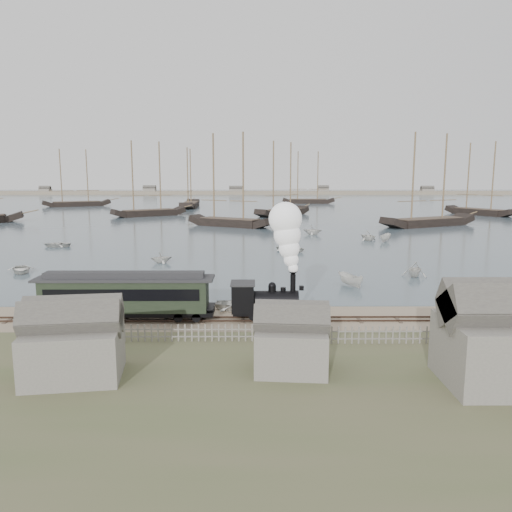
{
  "coord_description": "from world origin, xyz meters",
  "views": [
    {
      "loc": [
        -0.15,
        -39.12,
        11.07
      ],
      "look_at": [
        0.07,
        7.26,
        3.5
      ],
      "focal_mm": 35.0,
      "sensor_mm": 36.0,
      "label": 1
    }
  ],
  "objects": [
    {
      "name": "schooner_4",
      "position": [
        37.84,
        68.75,
        10.06
      ],
      "size": [
        23.63,
        15.65,
        20.0
      ],
      "primitive_type": null,
      "rotation": [
        0.0,
        0.0,
        0.47
      ],
      "color": "black",
      "rests_on": "harbor_water"
    },
    {
      "name": "rowboat_5",
      "position": [
        21.8,
        43.22,
        0.72
      ],
      "size": [
        3.56,
        2.95,
        1.32
      ],
      "primitive_type": "imported",
      "rotation": [
        0.0,
        0.0,
        2.56
      ],
      "color": "silver",
      "rests_on": "harbor_water"
    },
    {
      "name": "schooner_2",
      "position": [
        -5.25,
        68.18,
        10.06
      ],
      "size": [
        19.16,
        13.73,
        20.0
      ],
      "primitive_type": null,
      "rotation": [
        0.0,
        0.0,
        -0.53
      ],
      "color": "black",
      "rests_on": "harbor_water"
    },
    {
      "name": "schooner_5",
      "position": [
        62.31,
        98.59,
        10.06
      ],
      "size": [
        13.99,
        19.64,
        20.0
      ],
      "primitive_type": null,
      "rotation": [
        0.0,
        0.0,
        -1.05
      ],
      "color": "black",
      "rests_on": "harbor_water"
    },
    {
      "name": "rowboat_3",
      "position": [
        5.29,
        32.42,
        0.51
      ],
      "size": [
        5.01,
        5.38,
        0.91
      ],
      "primitive_type": "imported",
      "rotation": [
        0.0,
        0.0,
        0.99
      ],
      "color": "silver",
      "rests_on": "harbor_water"
    },
    {
      "name": "rowboat_0",
      "position": [
        -26.61,
        16.65,
        0.47
      ],
      "size": [
        4.84,
        4.32,
        0.83
      ],
      "primitive_type": "imported",
      "rotation": [
        0.0,
        0.0,
        0.45
      ],
      "color": "silver",
      "rests_on": "harbor_water"
    },
    {
      "name": "shed_right",
      "position": [
        13.0,
        -14.0,
        0.0
      ],
      "size": [
        6.0,
        5.0,
        5.1
      ],
      "primitive_type": null,
      "color": "slate",
      "rests_on": "ground"
    },
    {
      "name": "rowboat_6",
      "position": [
        -30.62,
        37.38,
        0.48
      ],
      "size": [
        2.9,
        4.05,
        0.84
      ],
      "primitive_type": "imported",
      "rotation": [
        0.0,
        0.0,
        4.71
      ],
      "color": "silver",
      "rests_on": "harbor_water"
    },
    {
      "name": "picket_fence_west",
      "position": [
        -6.5,
        -7.0,
        0.0
      ],
      "size": [
        19.0,
        0.1,
        1.2
      ],
      "primitive_type": null,
      "color": "slate",
      "rests_on": "ground"
    },
    {
      "name": "rail_track",
      "position": [
        0.0,
        -2.0,
        0.04
      ],
      "size": [
        120.0,
        1.8,
        0.16
      ],
      "color": "#3D2B21",
      "rests_on": "ground"
    },
    {
      "name": "schooner_1",
      "position": [
        -28.4,
        95.61,
        10.06
      ],
      "size": [
        19.2,
        15.08,
        20.0
      ],
      "primitive_type": null,
      "rotation": [
        0.0,
        0.0,
        0.6
      ],
      "color": "black",
      "rests_on": "harbor_water"
    },
    {
      "name": "beached_dinghy",
      "position": [
        -1.25,
        1.05,
        0.43
      ],
      "size": [
        3.58,
        4.59,
        0.87
      ],
      "primitive_type": "imported",
      "rotation": [
        0.0,
        0.0,
        1.42
      ],
      "color": "silver",
      "rests_on": "ground"
    },
    {
      "name": "schooner_3",
      "position": [
        7.83,
        97.52,
        10.06
      ],
      "size": [
        16.5,
        18.21,
        20.0
      ],
      "primitive_type": null,
      "rotation": [
        0.0,
        0.0,
        0.86
      ],
      "color": "black",
      "rests_on": "harbor_water"
    },
    {
      "name": "picket_fence_east",
      "position": [
        12.5,
        -7.5,
        0.0
      ],
      "size": [
        15.0,
        0.1,
        1.2
      ],
      "primitive_type": null,
      "color": "slate",
      "rests_on": "ground"
    },
    {
      "name": "shed_mid",
      "position": [
        2.0,
        -12.0,
        0.0
      ],
      "size": [
        4.0,
        3.5,
        3.6
      ],
      "primitive_type": null,
      "color": "slate",
      "rests_on": "ground"
    },
    {
      "name": "rowboat_4",
      "position": [
        17.47,
        14.26,
        0.88
      ],
      "size": [
        4.0,
        3.84,
        1.63
      ],
      "primitive_type": "imported",
      "rotation": [
        0.0,
        0.0,
        5.77
      ],
      "color": "silver",
      "rests_on": "harbor_water"
    },
    {
      "name": "schooner_8",
      "position": [
        21.09,
        154.8,
        10.06
      ],
      "size": [
        20.09,
        5.37,
        20.0
      ],
      "primitive_type": null,
      "rotation": [
        0.0,
        0.0,
        -0.04
      ],
      "color": "black",
      "rests_on": "harbor_water"
    },
    {
      "name": "locomotive",
      "position": [
        2.16,
        -2.0,
        4.03
      ],
      "size": [
        6.99,
        2.61,
        8.71
      ],
      "color": "black",
      "rests_on": "ground"
    },
    {
      "name": "rowboat_1",
      "position": [
        -11.83,
        22.97,
        0.76
      ],
      "size": [
        3.01,
        3.24,
        1.4
      ],
      "primitive_type": "imported",
      "rotation": [
        0.0,
        0.0,
        1.89
      ],
      "color": "silver",
      "rests_on": "harbor_water"
    },
    {
      "name": "harbor_water",
      "position": [
        0.0,
        170.0,
        0.03
      ],
      "size": [
        600.0,
        336.0,
        0.06
      ],
      "primitive_type": "cube",
      "color": "#445561",
      "rests_on": "ground"
    },
    {
      "name": "passenger_coach",
      "position": [
        -9.95,
        -2.0,
        2.08
      ],
      "size": [
        13.5,
        2.6,
        3.28
      ],
      "color": "black",
      "rests_on": "ground"
    },
    {
      "name": "rowboat_8",
      "position": [
        10.79,
        52.96,
        0.96
      ],
      "size": [
        3.88,
        4.17,
        1.79
      ],
      "primitive_type": "imported",
      "rotation": [
        0.0,
        0.0,
        1.24
      ],
      "color": "silver",
      "rests_on": "harbor_water"
    },
    {
      "name": "schooner_6",
      "position": [
        -62.48,
        137.56,
        10.06
      ],
      "size": [
        22.63,
        14.76,
        20.0
      ],
      "primitive_type": null,
      "rotation": [
        0.0,
        0.0,
        0.46
      ],
      "color": "black",
      "rests_on": "harbor_water"
    },
    {
      "name": "shed_left",
      "position": [
        -10.0,
        -13.0,
        0.0
      ],
      "size": [
        5.0,
        4.0,
        4.1
      ],
      "primitive_type": null,
      "color": "slate",
      "rests_on": "ground"
    },
    {
      "name": "schooner_7",
      "position": [
        -21.89,
        131.43,
        10.06
      ],
      "size": [
        5.84,
        23.59,
        20.0
      ],
      "primitive_type": null,
      "rotation": [
        0.0,
        0.0,
        1.59
      ],
      "color": "black",
      "rests_on": "harbor_water"
    },
    {
      "name": "rowboat_2",
      "position": [
        9.52,
        9.72,
        0.69
      ],
      "size": [
        3.4,
        2.82,
        1.26
      ],
      "primitive_type": "imported",
      "rotation": [
        0.0,
        0.0,
        3.73
      ],
      "color": "silver",
      "rests_on": "harbor_water"
    },
    {
      "name": "ground",
      "position": [
        0.0,
        0.0,
        0.0
      ],
      "size": [
        600.0,
        600.0,
        0.0
      ],
      "primitive_type": "plane",
      "color": "tan",
      "rests_on": "ground"
    },
    {
      "name": "far_spit",
      "position": [
        0.0,
        250.0,
        0.0
      ],
      "size": [
        500.0,
        20.0,
        1.8
      ],
      "primitive_type": "cube",
      "color": "gray",
      "rests_on": "ground"
    },
    {
      "name": "rowboat_7",
      "position": [
        19.17,
        44.3,
        0.94
      ],
      "size": [
        4.34,
        4.21,
        1.75
      ],
      "primitive_type": "imported",
      "rotation": [
        0.0,
        0.0,
        0.57
      ],
      "color": "silver",
      "rests_on": "harbor_water"
    }
  ]
}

